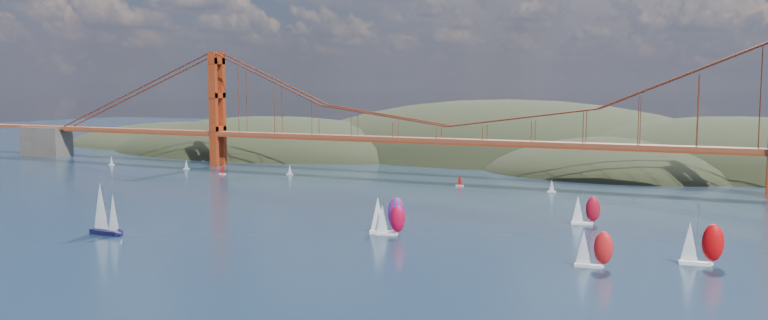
{
  "coord_description": "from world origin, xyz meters",
  "views": [
    {
      "loc": [
        108.66,
        -112.63,
        38.5
      ],
      "look_at": [
        12.24,
        90.0,
        16.35
      ],
      "focal_mm": 35.0,
      "sensor_mm": 36.0,
      "label": 1
    }
  ],
  "objects_px": {
    "racer_1": "(593,248)",
    "racer_3": "(585,210)",
    "sloop_navy": "(104,209)",
    "racer_rwb": "(387,214)",
    "racer_2": "(701,243)",
    "racer_0": "(389,219)"
  },
  "relations": [
    {
      "from": "sloop_navy",
      "to": "racer_2",
      "type": "xyz_separation_m",
      "value": [
        142.1,
        29.91,
        -1.72
      ]
    },
    {
      "from": "racer_3",
      "to": "racer_1",
      "type": "bearing_deg",
      "value": -92.97
    },
    {
      "from": "sloop_navy",
      "to": "racer_rwb",
      "type": "xyz_separation_m",
      "value": [
        66.29,
        32.04,
        -1.48
      ]
    },
    {
      "from": "racer_0",
      "to": "sloop_navy",
      "type": "bearing_deg",
      "value": -170.99
    },
    {
      "from": "racer_1",
      "to": "racer_rwb",
      "type": "relative_size",
      "value": 0.83
    },
    {
      "from": "racer_0",
      "to": "racer_2",
      "type": "bearing_deg",
      "value": -15.82
    },
    {
      "from": "racer_0",
      "to": "racer_rwb",
      "type": "xyz_separation_m",
      "value": [
        -1.48,
        1.44,
        0.97
      ]
    },
    {
      "from": "racer_3",
      "to": "racer_2",
      "type": "bearing_deg",
      "value": -65.49
    },
    {
      "from": "racer_1",
      "to": "racer_0",
      "type": "bearing_deg",
      "value": 159.96
    },
    {
      "from": "racer_0",
      "to": "racer_1",
      "type": "bearing_deg",
      "value": -28.8
    },
    {
      "from": "sloop_navy",
      "to": "racer_3",
      "type": "distance_m",
      "value": 129.75
    },
    {
      "from": "racer_2",
      "to": "racer_3",
      "type": "xyz_separation_m",
      "value": [
        -31.43,
        37.77,
        -0.63
      ]
    },
    {
      "from": "racer_rwb",
      "to": "racer_1",
      "type": "bearing_deg",
      "value": -35.02
    },
    {
      "from": "racer_1",
      "to": "racer_2",
      "type": "distance_m",
      "value": 23.92
    },
    {
      "from": "racer_0",
      "to": "racer_rwb",
      "type": "height_order",
      "value": "racer_rwb"
    },
    {
      "from": "racer_1",
      "to": "racer_2",
      "type": "xyz_separation_m",
      "value": [
        20.54,
        12.23,
        0.61
      ]
    },
    {
      "from": "racer_3",
      "to": "racer_rwb",
      "type": "height_order",
      "value": "racer_rwb"
    },
    {
      "from": "sloop_navy",
      "to": "racer_2",
      "type": "bearing_deg",
      "value": 14.74
    },
    {
      "from": "sloop_navy",
      "to": "racer_rwb",
      "type": "distance_m",
      "value": 73.64
    },
    {
      "from": "racer_1",
      "to": "racer_3",
      "type": "relative_size",
      "value": 1.0
    },
    {
      "from": "sloop_navy",
      "to": "racer_3",
      "type": "relative_size",
      "value": 1.66
    },
    {
      "from": "racer_2",
      "to": "racer_3",
      "type": "bearing_deg",
      "value": 120.59
    }
  ]
}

